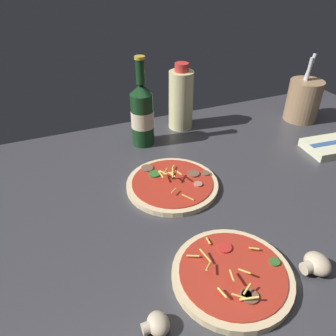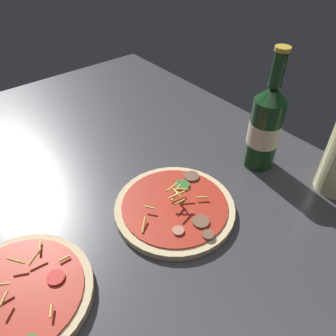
% 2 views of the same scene
% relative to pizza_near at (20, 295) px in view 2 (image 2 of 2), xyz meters
% --- Properties ---
extents(counter_slab, '(1.60, 0.90, 0.03)m').
position_rel_pizza_near_xyz_m(counter_slab, '(0.08, 0.25, -0.02)').
color(counter_slab, '#38383D').
rests_on(counter_slab, ground).
extents(pizza_near, '(0.22, 0.22, 0.04)m').
position_rel_pizza_near_xyz_m(pizza_near, '(0.00, 0.00, 0.00)').
color(pizza_near, beige).
rests_on(pizza_near, counter_slab).
extents(pizza_far, '(0.23, 0.23, 0.05)m').
position_rel_pizza_near_xyz_m(pizza_far, '(0.01, 0.30, -0.00)').
color(pizza_far, beige).
rests_on(pizza_far, counter_slab).
extents(beer_bottle, '(0.07, 0.07, 0.27)m').
position_rel_pizza_near_xyz_m(beer_bottle, '(0.02, 0.54, 0.09)').
color(beer_bottle, '#143819').
rests_on(beer_bottle, counter_slab).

